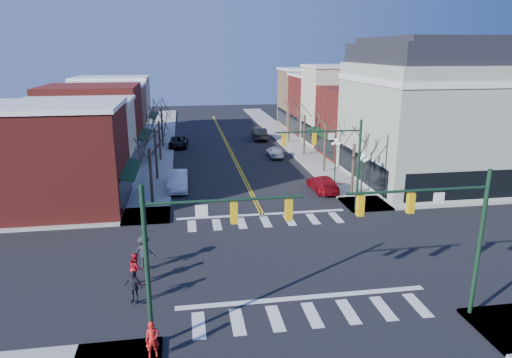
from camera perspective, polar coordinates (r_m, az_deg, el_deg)
name	(u,v)px	position (r m, az deg, el deg)	size (l,w,h in m)	color
ground	(284,258)	(28.12, 3.53, -9.88)	(160.00, 160.00, 0.00)	black
sidewalk_left	(154,176)	(46.40, -12.58, 0.33)	(3.50, 70.00, 0.15)	#9E9B93
sidewalk_right	(324,169)	(48.50, 8.50, 1.21)	(3.50, 70.00, 0.15)	#9E9B93
bldg_left_brick_a	(57,159)	(38.61, -23.63, 2.26)	(10.00, 8.50, 8.00)	maroon
bldg_left_stucco_a	(78,143)	(46.04, -21.32, 4.20)	(10.00, 7.00, 7.50)	#BEB89D
bldg_left_brick_b	(93,125)	(53.69, -19.68, 6.43)	(10.00, 9.00, 8.50)	maroon
bldg_left_tan	(105,117)	(61.79, -18.33, 7.35)	(10.00, 7.50, 7.80)	#956F52
bldg_left_stucco_b	(113,108)	(69.36, -17.39, 8.45)	(10.00, 8.00, 8.20)	#BEB89D
bldg_right_brick_a	(366,122)	(55.32, 13.61, 6.90)	(10.00, 8.50, 8.00)	maroon
bldg_right_stucco	(344,106)	(62.35, 10.94, 8.95)	(10.00, 7.00, 10.00)	#BEB89D
bldg_right_brick_b	(326,105)	(69.48, 8.80, 9.11)	(10.00, 8.00, 8.50)	maroon
bldg_right_tan	(312,98)	(77.06, 6.98, 10.02)	(10.00, 8.00, 9.00)	#956F52
victorian_corner	(426,112)	(45.38, 20.43, 7.86)	(12.25, 14.25, 13.30)	#9BA690
traffic_mast_near_left	(192,241)	(18.84, -7.99, -7.74)	(6.60, 0.28, 7.20)	#14331E
traffic_mast_near_right	(444,225)	(21.94, 22.49, -5.37)	(6.60, 0.28, 7.20)	#14331E
traffic_mast_far_right	(336,153)	(34.82, 9.95, 3.20)	(6.60, 0.28, 7.20)	#14331E
lamppost_corner	(362,171)	(37.15, 13.15, 1.04)	(0.36, 0.36, 4.33)	#14331E
lamppost_midblock	(336,153)	(43.05, 9.94, 3.23)	(0.36, 0.36, 4.33)	#14331E
tree_left_a	(151,178)	(37.11, -12.98, 0.10)	(0.24, 0.24, 4.76)	#382B21
tree_left_b	(156,154)	(44.83, -12.39, 3.02)	(0.24, 0.24, 5.04)	#382B21
tree_left_c	(160,141)	(52.70, -11.95, 4.67)	(0.24, 0.24, 4.55)	#382B21
tree_left_d	(162,128)	(60.54, -11.65, 6.27)	(0.24, 0.24, 4.90)	#382B21
tree_right_a	(353,170)	(39.63, 12.02, 1.06)	(0.24, 0.24, 4.62)	#382B21
tree_right_b	(325,148)	(46.90, 8.58, 3.86)	(0.24, 0.24, 5.18)	#382B21
tree_right_c	(304,136)	(54.46, 6.05, 5.43)	(0.24, 0.24, 4.83)	#382B21
tree_right_d	(289,124)	(62.09, 4.13, 6.82)	(0.24, 0.24, 4.97)	#382B21
car_left_near	(178,177)	(43.07, -9.74, 0.21)	(1.76, 4.37, 1.49)	#A3A3A8
car_left_mid	(178,181)	(41.66, -9.75, -0.22)	(1.75, 5.02, 1.65)	white
car_left_far	(178,142)	(60.09, -9.67, 4.60)	(2.30, 4.99, 1.39)	black
car_right_near	(323,183)	(41.13, 8.35, -0.56)	(1.94, 4.77, 1.39)	maroon
car_right_mid	(275,152)	(53.57, 2.39, 3.43)	(1.59, 3.95, 1.35)	silver
car_right_far	(259,134)	(64.31, 0.44, 5.68)	(1.75, 5.02, 1.65)	black
pedestrian_red_a	(153,340)	(19.95, -12.81, -18.98)	(0.57, 0.37, 1.56)	red
pedestrian_red_b	(136,268)	(25.56, -14.78, -10.70)	(0.83, 0.64, 1.70)	#B5131E
pedestrian_dark_a	(134,286)	(23.79, -15.06, -12.85)	(0.99, 0.41, 1.68)	black
pedestrian_dark_b	(144,252)	(27.05, -13.79, -8.80)	(1.26, 0.72, 1.95)	black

